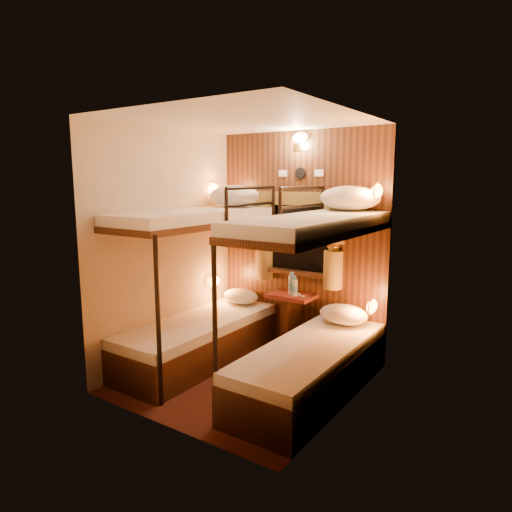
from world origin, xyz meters
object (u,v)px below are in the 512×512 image
Objects in this scene: bunk_right at (311,333)px; bottle_left at (292,285)px; table at (291,315)px; bunk_left at (199,310)px; bottle_right at (295,288)px.

bunk_right is 7.50× the size of bottle_left.
bunk_right reaches higher than bottle_left.
table is at bearing 126.28° from bottle_left.
bunk_left reaches higher than table.
bunk_left is 1.03m from bottle_left.
bunk_left is 7.50× the size of bottle_left.
bunk_left reaches higher than bottle_left.
bunk_right reaches higher than bottle_right.
bottle_right is (-0.57, 0.72, 0.18)m from bunk_right.
table is at bearing 50.33° from bunk_left.
bunk_right is 1.00m from bottle_left.
bottle_right is at bearing 128.54° from bunk_right.
bottle_left is (0.67, 0.75, 0.20)m from bunk_left.
bunk_left and bunk_right have the same top height.
bunk_right reaches higher than table.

